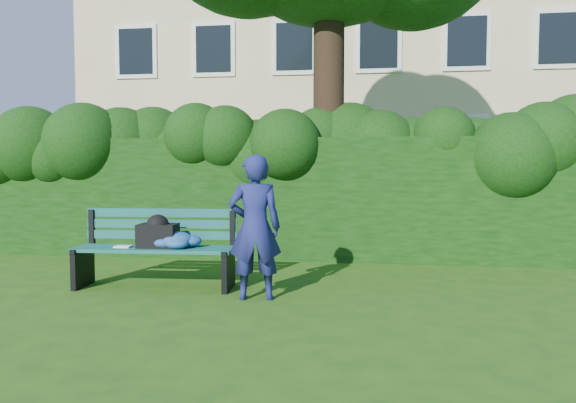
# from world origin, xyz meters

# --- Properties ---
(ground) EXTENTS (80.00, 80.00, 0.00)m
(ground) POSITION_xyz_m (0.00, 0.00, 0.00)
(ground) COLOR #254E14
(ground) RESTS_ON ground
(apartment_building) EXTENTS (16.00, 8.08, 12.00)m
(apartment_building) POSITION_xyz_m (-0.00, 13.99, 6.00)
(apartment_building) COLOR tan
(apartment_building) RESTS_ON ground
(hedge) EXTENTS (10.00, 1.00, 1.80)m
(hedge) POSITION_xyz_m (0.00, 2.20, 0.90)
(hedge) COLOR black
(hedge) RESTS_ON ground
(park_bench) EXTENTS (1.83, 0.65, 0.89)m
(park_bench) POSITION_xyz_m (-1.35, -0.20, 0.51)
(park_bench) COLOR #10524C
(park_bench) RESTS_ON ground
(man_reading) EXTENTS (0.61, 0.47, 1.51)m
(man_reading) POSITION_xyz_m (-0.17, -0.59, 0.76)
(man_reading) COLOR navy
(man_reading) RESTS_ON ground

